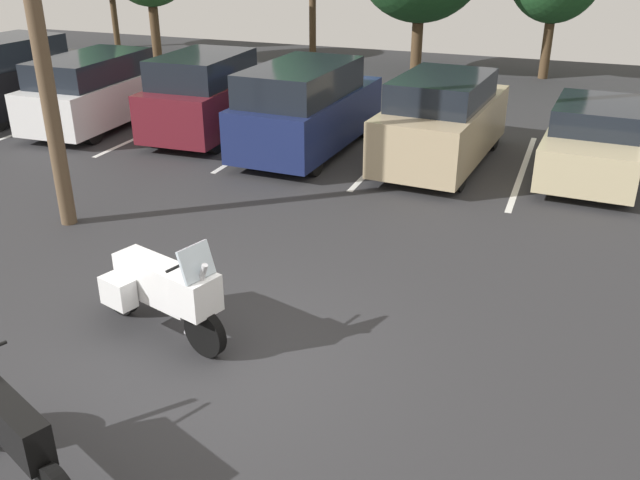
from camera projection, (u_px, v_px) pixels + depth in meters
ground at (227, 361)px, 8.11m from camera, size 44.00×44.00×0.10m
motorcycle_touring at (163, 289)px, 8.27m from camera, size 2.13×1.07×1.41m
motorcycle_second at (12, 434)px, 6.06m from camera, size 2.10×1.00×1.29m
parking_stripes at (324, 147)px, 15.77m from camera, size 26.95×5.07×0.01m
car_black at (15, 77)px, 18.13m from camera, size 2.19×4.90×2.04m
car_white at (100, 90)px, 17.19m from camera, size 1.92×4.81×1.80m
car_maroon at (210, 95)px, 16.36m from camera, size 1.92×4.29×1.97m
car_navy at (307, 108)px, 15.09m from camera, size 2.03×4.65×1.98m
car_tan at (442, 121)px, 14.31m from camera, size 2.13×4.54×1.90m
car_champagne at (595, 139)px, 13.82m from camera, size 1.99×4.52×1.50m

